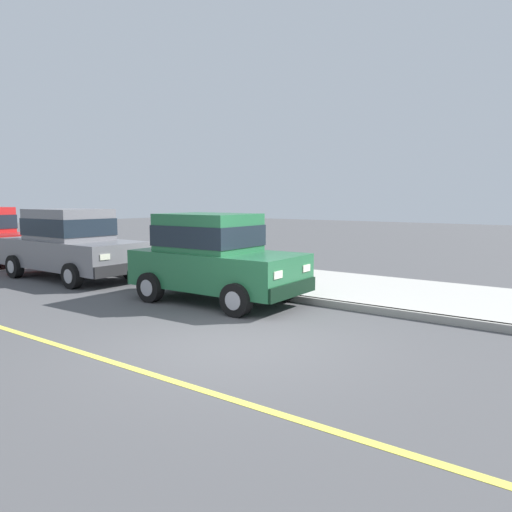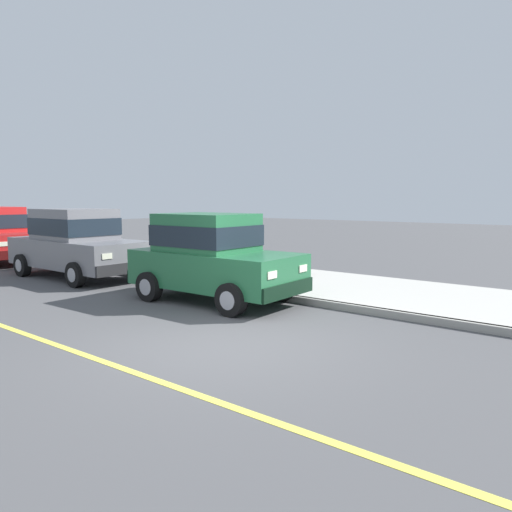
# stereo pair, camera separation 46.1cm
# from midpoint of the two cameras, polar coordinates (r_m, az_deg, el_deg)

# --- Properties ---
(ground_plane) EXTENTS (80.00, 80.00, 0.00)m
(ground_plane) POSITION_cam_midpoint_polar(r_m,az_deg,el_deg) (7.52, -2.31, -10.25)
(ground_plane) COLOR #4C4C4F
(curb) EXTENTS (0.16, 64.00, 0.14)m
(curb) POSITION_cam_midpoint_polar(r_m,az_deg,el_deg) (10.06, 9.77, -5.57)
(curb) COLOR gray
(curb) RESTS_ON ground
(sidewalk) EXTENTS (3.60, 64.00, 0.14)m
(sidewalk) POSITION_cam_midpoint_polar(r_m,az_deg,el_deg) (11.64, 14.06, -4.01)
(sidewalk) COLOR #B7B5AD
(sidewalk) RESTS_ON ground
(lane_centre_line) EXTENTS (0.12, 57.60, 0.01)m
(lane_centre_line) POSITION_cam_midpoint_polar(r_m,az_deg,el_deg) (6.46, -11.91, -13.24)
(lane_centre_line) COLOR #E0D64C
(lane_centre_line) RESTS_ON ground
(car_green_hatchback) EXTENTS (2.03, 3.84, 1.88)m
(car_green_hatchback) POSITION_cam_midpoint_polar(r_m,az_deg,el_deg) (10.46, -3.91, 0.01)
(car_green_hatchback) COLOR #23663D
(car_green_hatchback) RESTS_ON ground
(car_grey_sedan) EXTENTS (2.07, 4.62, 1.92)m
(car_grey_sedan) POSITION_cam_midpoint_polar(r_m,az_deg,el_deg) (14.43, -19.44, 1.51)
(car_grey_sedan) COLOR slate
(car_grey_sedan) RESTS_ON ground
(dog_black) EXTENTS (0.42, 0.69, 0.49)m
(dog_black) POSITION_cam_midpoint_polar(r_m,az_deg,el_deg) (13.36, 6.46, -0.93)
(dog_black) COLOR black
(dog_black) RESTS_ON sidewalk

